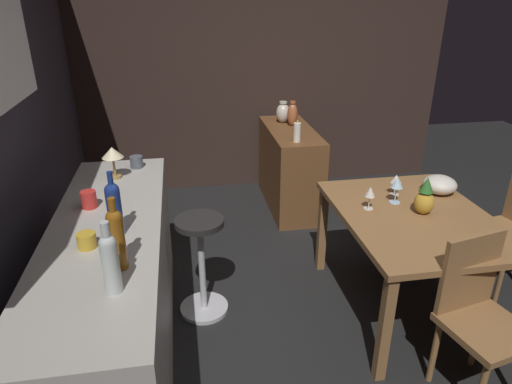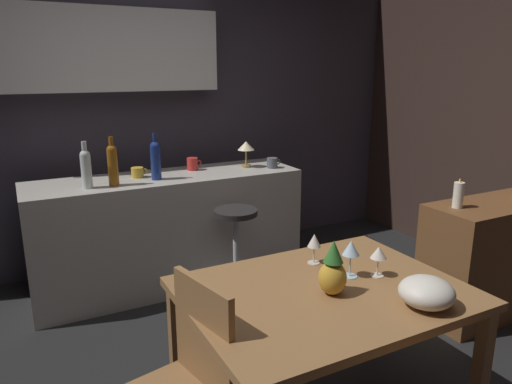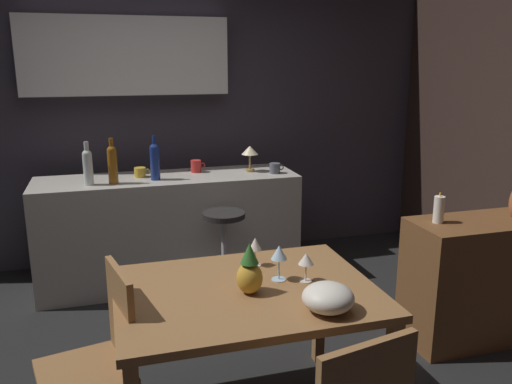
# 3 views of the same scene
# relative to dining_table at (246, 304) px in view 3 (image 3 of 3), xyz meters

# --- Properties ---
(ground_plane) EXTENTS (9.00, 9.00, 0.00)m
(ground_plane) POSITION_rel_dining_table_xyz_m (-0.09, 0.45, -0.65)
(ground_plane) COLOR black
(wall_kitchen_back) EXTENTS (5.20, 0.33, 2.60)m
(wall_kitchen_back) POSITION_rel_dining_table_xyz_m (-0.15, 2.53, 0.76)
(wall_kitchen_back) COLOR #38333D
(wall_kitchen_back) RESTS_ON ground_plane
(dining_table) EXTENTS (1.25, 0.94, 0.74)m
(dining_table) POSITION_rel_dining_table_xyz_m (0.00, 0.00, 0.00)
(dining_table) COLOR olive
(dining_table) RESTS_ON ground_plane
(kitchen_counter) EXTENTS (2.10, 0.60, 0.90)m
(kitchen_counter) POSITION_rel_dining_table_xyz_m (-0.14, 1.90, -0.20)
(kitchen_counter) COLOR #B2ADA3
(kitchen_counter) RESTS_ON ground_plane
(sideboard_cabinet) EXTENTS (1.10, 0.44, 0.82)m
(sideboard_cabinet) POSITION_rel_dining_table_xyz_m (1.77, 0.40, -0.24)
(sideboard_cabinet) COLOR brown
(sideboard_cabinet) RESTS_ON ground_plane
(chair_near_window) EXTENTS (0.48, 0.48, 0.91)m
(chair_near_window) POSITION_rel_dining_table_xyz_m (-0.70, -0.04, -0.16)
(chair_near_window) COLOR olive
(chair_near_window) RESTS_ON ground_plane
(bar_stool) EXTENTS (0.34, 0.34, 0.72)m
(bar_stool) POSITION_rel_dining_table_xyz_m (0.20, 1.38, -0.27)
(bar_stool) COLOR #262323
(bar_stool) RESTS_ON ground_plane
(wine_glass_left) EXTENTS (0.08, 0.08, 0.18)m
(wine_glass_left) POSITION_rel_dining_table_xyz_m (0.19, 0.05, 0.23)
(wine_glass_left) COLOR silver
(wine_glass_left) RESTS_ON dining_table
(wine_glass_right) EXTENTS (0.07, 0.07, 0.16)m
(wine_glass_right) POSITION_rel_dining_table_xyz_m (0.13, 0.27, 0.20)
(wine_glass_right) COLOR silver
(wine_glass_right) RESTS_ON dining_table
(wine_glass_center) EXTENTS (0.08, 0.08, 0.15)m
(wine_glass_center) POSITION_rel_dining_table_xyz_m (0.31, -0.00, 0.20)
(wine_glass_center) COLOR silver
(wine_glass_center) RESTS_ON dining_table
(pineapple_centerpiece) EXTENTS (0.13, 0.13, 0.25)m
(pineapple_centerpiece) POSITION_rel_dining_table_xyz_m (0.00, -0.05, 0.19)
(pineapple_centerpiece) COLOR gold
(pineapple_centerpiece) RESTS_ON dining_table
(fruit_bowl) EXTENTS (0.23, 0.23, 0.13)m
(fruit_bowl) POSITION_rel_dining_table_xyz_m (0.29, -0.33, 0.15)
(fruit_bowl) COLOR beige
(fruit_bowl) RESTS_ON dining_table
(wine_bottle_cobalt) EXTENTS (0.08, 0.08, 0.35)m
(wine_bottle_cobalt) POSITION_rel_dining_table_xyz_m (-0.24, 1.82, 0.40)
(wine_bottle_cobalt) COLOR navy
(wine_bottle_cobalt) RESTS_ON kitchen_counter
(wine_bottle_clear) EXTENTS (0.07, 0.07, 0.33)m
(wine_bottle_clear) POSITION_rel_dining_table_xyz_m (-0.75, 1.78, 0.40)
(wine_bottle_clear) COLOR silver
(wine_bottle_clear) RESTS_ON kitchen_counter
(wine_bottle_amber) EXTENTS (0.07, 0.07, 0.35)m
(wine_bottle_amber) POSITION_rel_dining_table_xyz_m (-0.57, 1.77, 0.41)
(wine_bottle_amber) COLOR #8C5114
(wine_bottle_amber) RESTS_ON kitchen_counter
(cup_mustard) EXTENTS (0.13, 0.09, 0.08)m
(cup_mustard) POSITION_rel_dining_table_xyz_m (-0.35, 1.95, 0.28)
(cup_mustard) COLOR gold
(cup_mustard) RESTS_ON kitchen_counter
(cup_red) EXTENTS (0.12, 0.09, 0.10)m
(cup_red) POSITION_rel_dining_table_xyz_m (0.11, 2.01, 0.30)
(cup_red) COLOR red
(cup_red) RESTS_ON kitchen_counter
(cup_slate) EXTENTS (0.12, 0.09, 0.08)m
(cup_slate) POSITION_rel_dining_table_xyz_m (0.74, 1.79, 0.29)
(cup_slate) COLOR #515660
(cup_slate) RESTS_ON kitchen_counter
(counter_lamp) EXTENTS (0.14, 0.14, 0.22)m
(counter_lamp) POSITION_rel_dining_table_xyz_m (0.56, 1.92, 0.41)
(counter_lamp) COLOR #A58447
(counter_lamp) RESTS_ON kitchen_counter
(pillar_candle_tall) EXTENTS (0.07, 0.07, 0.20)m
(pillar_candle_tall) POSITION_rel_dining_table_xyz_m (1.38, 0.44, 0.25)
(pillar_candle_tall) COLOR white
(pillar_candle_tall) RESTS_ON sideboard_cabinet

